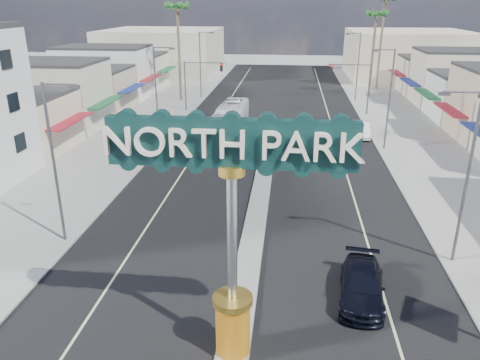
% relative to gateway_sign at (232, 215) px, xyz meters
% --- Properties ---
extents(ground, '(160.00, 160.00, 0.00)m').
position_rel_gateway_sign_xyz_m(ground, '(0.00, 28.02, -5.93)').
color(ground, gray).
rests_on(ground, ground).
extents(road, '(20.00, 120.00, 0.01)m').
position_rel_gateway_sign_xyz_m(road, '(0.00, 28.02, -5.92)').
color(road, black).
rests_on(road, ground).
extents(median_island, '(1.30, 30.00, 0.16)m').
position_rel_gateway_sign_xyz_m(median_island, '(0.00, 12.02, -5.85)').
color(median_island, gray).
rests_on(median_island, ground).
extents(sidewalk_left, '(8.00, 120.00, 0.12)m').
position_rel_gateway_sign_xyz_m(sidewalk_left, '(-14.00, 28.02, -5.87)').
color(sidewalk_left, gray).
rests_on(sidewalk_left, ground).
extents(sidewalk_right, '(8.00, 120.00, 0.12)m').
position_rel_gateway_sign_xyz_m(sidewalk_right, '(14.00, 28.02, -5.87)').
color(sidewalk_right, gray).
rests_on(sidewalk_right, ground).
extents(storefront_row_left, '(12.00, 42.00, 6.00)m').
position_rel_gateway_sign_xyz_m(storefront_row_left, '(-24.00, 41.02, -2.93)').
color(storefront_row_left, beige).
rests_on(storefront_row_left, ground).
extents(backdrop_far_left, '(20.00, 20.00, 8.00)m').
position_rel_gateway_sign_xyz_m(backdrop_far_left, '(-22.00, 73.02, -1.93)').
color(backdrop_far_left, '#B7B29E').
rests_on(backdrop_far_left, ground).
extents(backdrop_far_right, '(20.00, 20.00, 8.00)m').
position_rel_gateway_sign_xyz_m(backdrop_far_right, '(22.00, 73.02, -1.93)').
color(backdrop_far_right, beige).
rests_on(backdrop_far_right, ground).
extents(gateway_sign, '(8.20, 1.50, 9.15)m').
position_rel_gateway_sign_xyz_m(gateway_sign, '(0.00, 0.00, 0.00)').
color(gateway_sign, '#D25C10').
rests_on(gateway_sign, median_island).
extents(traffic_signal_left, '(5.09, 0.45, 6.00)m').
position_rel_gateway_sign_xyz_m(traffic_signal_left, '(-9.18, 42.02, -1.65)').
color(traffic_signal_left, '#47474C').
rests_on(traffic_signal_left, ground).
extents(traffic_signal_right, '(5.09, 0.45, 6.00)m').
position_rel_gateway_sign_xyz_m(traffic_signal_right, '(9.18, 42.02, -1.65)').
color(traffic_signal_right, '#47474C').
rests_on(traffic_signal_right, ground).
extents(streetlight_l_near, '(2.03, 0.22, 9.00)m').
position_rel_gateway_sign_xyz_m(streetlight_l_near, '(-10.43, 8.02, -0.86)').
color(streetlight_l_near, '#47474C').
rests_on(streetlight_l_near, ground).
extents(streetlight_l_mid, '(2.03, 0.22, 9.00)m').
position_rel_gateway_sign_xyz_m(streetlight_l_mid, '(-10.43, 28.02, -0.86)').
color(streetlight_l_mid, '#47474C').
rests_on(streetlight_l_mid, ground).
extents(streetlight_l_far, '(2.03, 0.22, 9.00)m').
position_rel_gateway_sign_xyz_m(streetlight_l_far, '(-10.43, 50.02, -0.86)').
color(streetlight_l_far, '#47474C').
rests_on(streetlight_l_far, ground).
extents(streetlight_r_near, '(2.03, 0.22, 9.00)m').
position_rel_gateway_sign_xyz_m(streetlight_r_near, '(10.43, 8.02, -0.86)').
color(streetlight_r_near, '#47474C').
rests_on(streetlight_r_near, ground).
extents(streetlight_r_mid, '(2.03, 0.22, 9.00)m').
position_rel_gateway_sign_xyz_m(streetlight_r_mid, '(10.43, 28.02, -0.86)').
color(streetlight_r_mid, '#47474C').
rests_on(streetlight_r_mid, ground).
extents(streetlight_r_far, '(2.03, 0.22, 9.00)m').
position_rel_gateway_sign_xyz_m(streetlight_r_far, '(10.43, 50.02, -0.86)').
color(streetlight_r_far, '#47474C').
rests_on(streetlight_r_far, ground).
extents(palm_left_far, '(2.60, 2.60, 13.10)m').
position_rel_gateway_sign_xyz_m(palm_left_far, '(-13.00, 48.02, 5.57)').
color(palm_left_far, brown).
rests_on(palm_left_far, ground).
extents(palm_right_mid, '(2.60, 2.60, 12.10)m').
position_rel_gateway_sign_xyz_m(palm_right_mid, '(13.00, 54.02, 4.67)').
color(palm_right_mid, brown).
rests_on(palm_right_mid, ground).
extents(palm_right_far, '(2.60, 2.60, 14.10)m').
position_rel_gateway_sign_xyz_m(palm_right_far, '(15.00, 60.02, 6.46)').
color(palm_right_far, brown).
rests_on(palm_right_far, ground).
extents(suv_right, '(2.52, 5.01, 1.39)m').
position_rel_gateway_sign_xyz_m(suv_right, '(5.41, 4.25, -5.23)').
color(suv_right, black).
rests_on(suv_right, ground).
extents(car_parked_right, '(1.80, 4.64, 1.51)m').
position_rel_gateway_sign_xyz_m(car_parked_right, '(9.00, 32.31, -5.17)').
color(car_parked_right, silver).
rests_on(car_parked_right, ground).
extents(city_bus, '(2.87, 10.75, 2.97)m').
position_rel_gateway_sign_xyz_m(city_bus, '(-4.17, 32.11, -4.44)').
color(city_bus, white).
rests_on(city_bus, ground).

